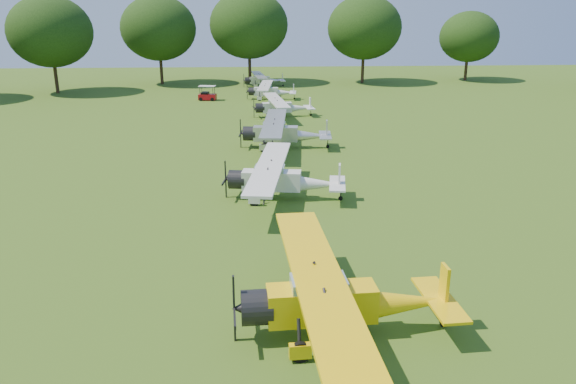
% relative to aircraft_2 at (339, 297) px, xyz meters
% --- Properties ---
extents(ground, '(160.00, 160.00, 0.00)m').
position_rel_aircraft_2_xyz_m(ground, '(-1.09, 9.41, -1.40)').
color(ground, '#325415').
rests_on(ground, ground).
extents(tree_belt, '(137.36, 130.27, 14.52)m').
position_rel_aircraft_2_xyz_m(tree_belt, '(2.48, 9.57, 6.62)').
color(tree_belt, black).
rests_on(tree_belt, ground).
extents(aircraft_2, '(7.67, 12.21, 2.40)m').
position_rel_aircraft_2_xyz_m(aircraft_2, '(0.00, 0.00, 0.00)').
color(aircraft_2, yellow).
rests_on(aircraft_2, ground).
extents(aircraft_3, '(7.10, 11.27, 2.21)m').
position_rel_aircraft_2_xyz_m(aircraft_3, '(-1.25, 14.28, -0.11)').
color(aircraft_3, silver).
rests_on(aircraft_3, ground).
extents(aircraft_4, '(7.27, 11.57, 2.27)m').
position_rel_aircraft_2_xyz_m(aircraft_4, '(-0.51, 26.64, -0.08)').
color(aircraft_4, silver).
rests_on(aircraft_4, ground).
extents(aircraft_5, '(6.19, 9.83, 1.93)m').
position_rel_aircraft_2_xyz_m(aircraft_5, '(0.06, 39.76, -0.28)').
color(aircraft_5, silver).
rests_on(aircraft_5, ground).
extents(aircraft_6, '(6.00, 9.55, 1.88)m').
position_rel_aircraft_2_xyz_m(aircraft_6, '(-0.78, 51.02, -0.31)').
color(aircraft_6, silver).
rests_on(aircraft_6, ground).
extents(aircraft_7, '(5.82, 9.26, 1.82)m').
position_rel_aircraft_2_xyz_m(aircraft_7, '(-1.43, 62.29, -0.34)').
color(aircraft_7, silver).
rests_on(aircraft_7, ground).
extents(golf_cart, '(2.17, 1.52, 1.71)m').
position_rel_aircraft_2_xyz_m(golf_cart, '(-8.26, 50.76, -0.83)').
color(golf_cart, '#A00B11').
rests_on(golf_cart, ground).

